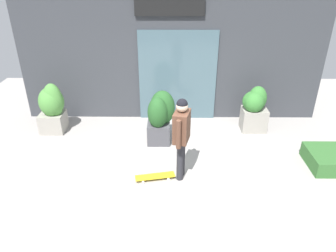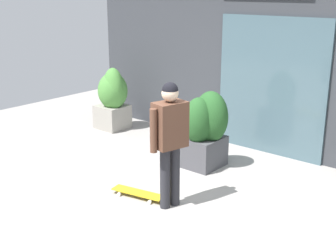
{
  "view_description": "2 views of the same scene",
  "coord_description": "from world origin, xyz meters",
  "px_view_note": "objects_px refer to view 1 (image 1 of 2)",
  "views": [
    {
      "loc": [
        -0.02,
        -4.98,
        3.79
      ],
      "look_at": [
        -0.07,
        0.36,
        0.99
      ],
      "focal_mm": 33.77,
      "sensor_mm": 36.0,
      "label": 1
    },
    {
      "loc": [
        3.67,
        -4.05,
        2.77
      ],
      "look_at": [
        -0.07,
        0.36,
        0.99
      ],
      "focal_mm": 48.49,
      "sensor_mm": 36.0,
      "label": 2
    }
  ],
  "objects_px": {
    "skateboarder": "(181,132)",
    "planter_box_right": "(254,107)",
    "skateboard": "(155,176)",
    "planter_box_left": "(52,107)",
    "planter_box_mid": "(160,115)"
  },
  "relations": [
    {
      "from": "skateboarder",
      "to": "planter_box_right",
      "type": "bearing_deg",
      "value": -119.45
    },
    {
      "from": "skateboard",
      "to": "planter_box_left",
      "type": "distance_m",
      "value": 3.29
    },
    {
      "from": "planter_box_left",
      "to": "planter_box_mid",
      "type": "xyz_separation_m",
      "value": [
        2.63,
        -0.48,
        0.04
      ]
    },
    {
      "from": "skateboard",
      "to": "planter_box_mid",
      "type": "distance_m",
      "value": 1.61
    },
    {
      "from": "planter_box_left",
      "to": "planter_box_right",
      "type": "relative_size",
      "value": 1.1
    },
    {
      "from": "skateboarder",
      "to": "skateboard",
      "type": "distance_m",
      "value": 1.08
    },
    {
      "from": "skateboarder",
      "to": "planter_box_mid",
      "type": "height_order",
      "value": "skateboarder"
    },
    {
      "from": "skateboarder",
      "to": "planter_box_left",
      "type": "bearing_deg",
      "value": -17.61
    },
    {
      "from": "planter_box_left",
      "to": "planter_box_right",
      "type": "xyz_separation_m",
      "value": [
        4.92,
        0.09,
        -0.02
      ]
    },
    {
      "from": "planter_box_left",
      "to": "planter_box_right",
      "type": "distance_m",
      "value": 4.92
    },
    {
      "from": "skateboarder",
      "to": "planter_box_right",
      "type": "distance_m",
      "value": 2.72
    },
    {
      "from": "skateboard",
      "to": "skateboarder",
      "type": "bearing_deg",
      "value": 178.55
    },
    {
      "from": "skateboard",
      "to": "planter_box_mid",
      "type": "bearing_deg",
      "value": -103.68
    },
    {
      "from": "planter_box_left",
      "to": "planter_box_right",
      "type": "height_order",
      "value": "planter_box_left"
    },
    {
      "from": "planter_box_right",
      "to": "planter_box_mid",
      "type": "relative_size",
      "value": 0.93
    }
  ]
}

